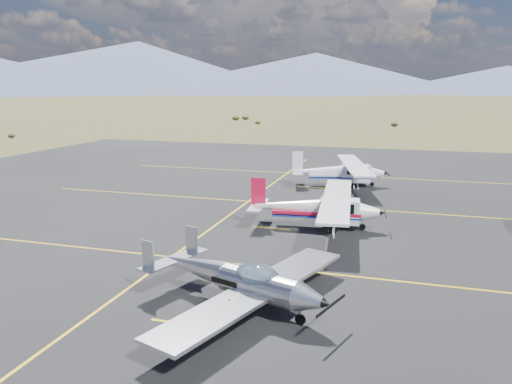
% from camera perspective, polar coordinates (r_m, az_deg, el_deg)
% --- Properties ---
extents(ground, '(1600.00, 1600.00, 0.00)m').
position_cam_1_polar(ground, '(18.33, 4.89, -11.26)').
color(ground, '#383D1C').
rests_on(ground, ground).
extents(apron, '(72.00, 72.00, 0.02)m').
position_cam_1_polar(apron, '(24.82, 8.24, -5.02)').
color(apron, black).
rests_on(apron, ground).
extents(aircraft_low_wing, '(6.70, 9.06, 1.99)m').
position_cam_1_polar(aircraft_low_wing, '(16.75, -1.74, -10.01)').
color(aircraft_low_wing, silver).
rests_on(aircraft_low_wing, apron).
extents(aircraft_cessna, '(6.03, 10.01, 2.52)m').
position_cam_1_polar(aircraft_cessna, '(25.86, 6.95, -1.70)').
color(aircraft_cessna, white).
rests_on(aircraft_cessna, apron).
extents(aircraft_plain, '(6.51, 10.02, 2.54)m').
position_cam_1_polar(aircraft_plain, '(36.87, 9.55, 2.38)').
color(aircraft_plain, white).
rests_on(aircraft_plain, apron).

